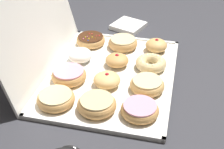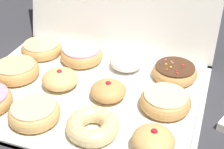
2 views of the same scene
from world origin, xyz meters
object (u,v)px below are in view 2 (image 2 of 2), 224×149
Objects in this scene: jelly_filled_donut_5 at (60,80)px; jelly_filled_donut_6 at (108,91)px; glazed_ring_donut_1 at (34,113)px; glazed_ring_donut_4 at (16,71)px; powdered_filled_donut_10 at (127,61)px; sprinkle_donut_11 at (175,72)px; jelly_filled_donut_3 at (153,140)px; glazed_ring_donut_7 at (165,102)px; pink_frosted_donut_9 at (82,54)px; cruller_donut_2 at (93,125)px; glazed_ring_donut_8 at (42,48)px; donut_box at (87,93)px.

jelly_filled_donut_5 is 0.13m from jelly_filled_donut_6.
jelly_filled_donut_6 is at bearing -0.94° from jelly_filled_donut_5.
glazed_ring_donut_4 is at bearing 135.42° from glazed_ring_donut_1.
powdered_filled_donut_10 is 0.13m from sprinkle_donut_11.
sprinkle_donut_11 is (-0.01, 0.26, -0.00)m from jelly_filled_donut_3.
jelly_filled_donut_6 is 0.19m from sprinkle_donut_11.
glazed_ring_donut_7 is at bearing 0.55° from jelly_filled_donut_6.
glazed_ring_donut_7 is at bearing -27.40° from pink_frosted_donut_9.
jelly_filled_donut_5 is 0.19m from powdered_filled_donut_10.
powdered_filled_donut_10 is (-0.01, 0.26, 0.00)m from cruller_donut_2.
glazed_ring_donut_1 is at bearing -114.87° from powdered_filled_donut_10.
sprinkle_donut_11 is (0.39, 0.00, 0.00)m from glazed_ring_donut_8.
powdered_filled_donut_10 is at bearing 92.08° from cruller_donut_2.
glazed_ring_donut_1 reaches higher than donut_box.
glazed_ring_donut_4 reaches higher than donut_box.
pink_frosted_donut_9 and sprinkle_donut_11 have the same top height.
jelly_filled_donut_3 is (0.20, -0.13, 0.03)m from donut_box.
jelly_filled_donut_6 reaches higher than glazed_ring_donut_1.
jelly_filled_donut_6 is at bearing 137.45° from jelly_filled_donut_3.
powdered_filled_donut_10 is at bearing 28.19° from glazed_ring_donut_4.
sprinkle_donut_11 is at bearing 34.69° from donut_box.
pink_frosted_donut_9 is at bearing 47.08° from glazed_ring_donut_4.
cruller_donut_2 and glazed_ring_donut_4 have the same top height.
glazed_ring_donut_1 is at bearing -177.96° from cruller_donut_2.
cruller_donut_2 is 0.29m from sprinkle_donut_11.
cruller_donut_2 is 0.93× the size of pink_frosted_donut_9.
glazed_ring_donut_1 is 0.97× the size of glazed_ring_donut_7.
cruller_donut_2 is 0.96× the size of sprinkle_donut_11.
glazed_ring_donut_1 is 0.96× the size of glazed_ring_donut_8.
donut_box is 0.19m from glazed_ring_donut_7.
cruller_donut_2 is 0.29m from pink_frosted_donut_9.
glazed_ring_donut_8 is at bearing -179.06° from powdered_filled_donut_10.
pink_frosted_donut_9 reaches higher than glazed_ring_donut_1.
donut_box is at bearing 178.76° from glazed_ring_donut_7.
cruller_donut_2 is 1.25× the size of powdered_filled_donut_10.
jelly_filled_donut_6 is at bearing 95.06° from cruller_donut_2.
jelly_filled_donut_5 is 0.78× the size of sprinkle_donut_11.
glazed_ring_donut_4 is at bearing -151.81° from powdered_filled_donut_10.
glazed_ring_donut_1 is 0.26m from pink_frosted_donut_9.
powdered_filled_donut_10 reaches higher than donut_box.
jelly_filled_donut_3 is 0.41m from glazed_ring_donut_4.
jelly_filled_donut_3 is at bearing -88.62° from sprinkle_donut_11.
jelly_filled_donut_3 is 0.30m from jelly_filled_donut_5.
powdered_filled_donut_10 is (0.13, 0.14, 0.00)m from jelly_filled_donut_5.
jelly_filled_donut_5 is 0.18m from glazed_ring_donut_8.
glazed_ring_donut_1 is 0.18m from glazed_ring_donut_4.
jelly_filled_donut_5 reaches higher than donut_box.
cruller_donut_2 is 0.94× the size of glazed_ring_donut_8.
jelly_filled_donut_6 is at bearing -133.74° from sprinkle_donut_11.
jelly_filled_donut_3 is 0.47m from glazed_ring_donut_8.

